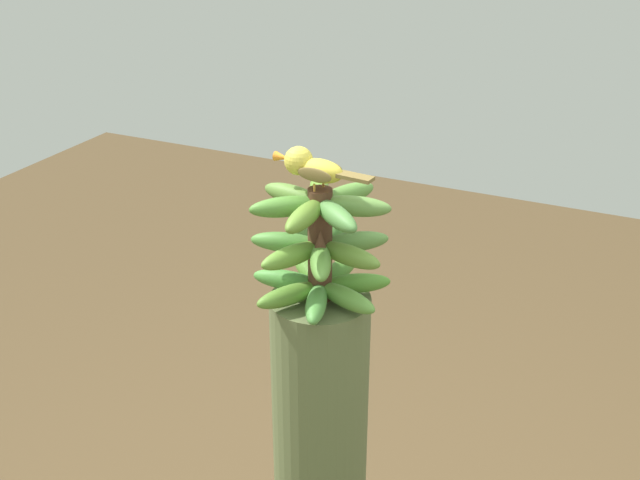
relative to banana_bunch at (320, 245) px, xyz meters
The scene contains 2 objects.
banana_bunch is the anchor object (origin of this frame).
perched_bird 0.18m from the banana_bunch, 83.88° to the left, with size 0.07×0.23×0.08m.
Camera 1 is at (-1.38, -0.65, 2.20)m, focal length 44.36 mm.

